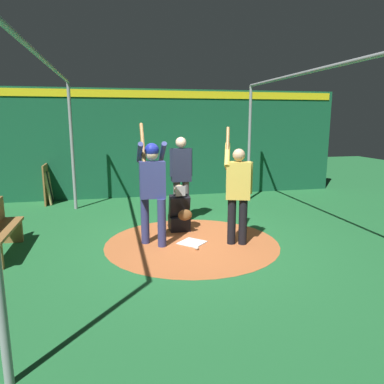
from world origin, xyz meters
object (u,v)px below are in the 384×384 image
umpire (181,174)px  bat_rack (48,184)px  baseball_0 (161,233)px  batter (152,184)px  home_plate (192,242)px  catcher (180,213)px  baseball_1 (197,248)px  visitor (238,190)px

umpire → bat_rack: 4.15m
baseball_0 → bat_rack: bearing=-143.6°
batter → home_plate: bearing=83.6°
batter → catcher: bearing=139.8°
home_plate → batter: (-0.08, -0.69, 1.10)m
home_plate → baseball_1: baseball_1 is taller
batter → visitor: 1.50m
batter → umpire: 1.60m
home_plate → umpire: size_ratio=0.23×
batter → visitor: size_ratio=1.03×
catcher → umpire: umpire is taller
batter → bat_rack: 4.73m
batter → bat_rack: bearing=-149.6°
baseball_0 → baseball_1: 1.09m
visitor → baseball_1: (0.17, -0.78, -0.96)m
visitor → baseball_0: 1.78m
bat_rack → home_plate: bearing=36.7°
bat_rack → baseball_0: size_ratio=14.32×
bat_rack → catcher: bearing=42.1°
bat_rack → baseball_1: (4.49, 3.07, -0.45)m
home_plate → visitor: bearing=75.5°
home_plate → umpire: (-1.47, 0.09, 1.04)m
home_plate → visitor: 1.27m
visitor → baseball_0: size_ratio=28.13×
catcher → visitor: (1.01, 0.86, 0.63)m
catcher → baseball_1: 1.23m
umpire → batter: bearing=-29.2°
batter → baseball_0: size_ratio=29.08×
umpire → visitor: visitor is taller
catcher → bat_rack: (-3.31, -2.99, 0.12)m
visitor → baseball_1: 1.24m
umpire → baseball_0: size_ratio=24.98×
home_plate → catcher: bearing=-174.7°
catcher → bat_rack: bat_rack is taller
umpire → bat_rack: (-2.65, -3.15, -0.56)m
home_plate → bat_rack: bat_rack is taller
home_plate → batter: size_ratio=0.20×
catcher → baseball_0: bearing=-63.1°
umpire → baseball_0: umpire is taller
batter → bat_rack: batter is taller
bat_rack → baseball_1: bearing=34.4°
catcher → baseball_1: catcher is taller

